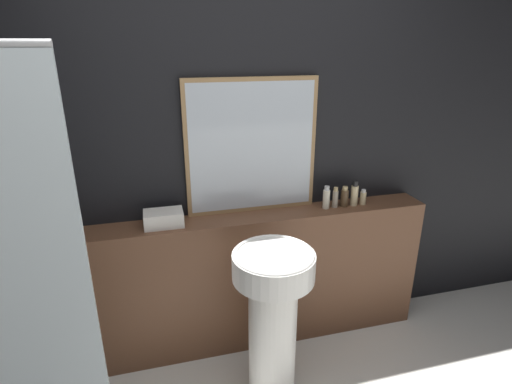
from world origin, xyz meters
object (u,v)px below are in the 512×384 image
(body_wash_bottle, at_px, (354,194))
(conditioner_bottle, at_px, (335,198))
(lotion_bottle, at_px, (344,197))
(hand_soap_bottle, at_px, (363,197))
(mirror, at_px, (252,147))
(towel_stack, at_px, (164,218))
(shampoo_bottle, at_px, (326,198))
(pedestal_sink, at_px, (273,313))

(body_wash_bottle, bearing_deg, conditioner_bottle, 180.00)
(conditioner_bottle, relative_size, body_wash_bottle, 0.83)
(lotion_bottle, relative_size, hand_soap_bottle, 1.32)
(conditioner_bottle, bearing_deg, lotion_bottle, 0.00)
(hand_soap_bottle, bearing_deg, body_wash_bottle, -180.00)
(mirror, distance_m, towel_stack, 0.68)
(mirror, height_order, shampoo_bottle, mirror)
(conditioner_bottle, bearing_deg, pedestal_sink, -140.02)
(shampoo_bottle, xyz_separation_m, hand_soap_bottle, (0.26, 0.00, -0.02))
(shampoo_bottle, bearing_deg, hand_soap_bottle, 0.00)
(mirror, bearing_deg, towel_stack, -170.39)
(pedestal_sink, xyz_separation_m, conditioner_bottle, (0.56, 0.47, 0.44))
(towel_stack, height_order, lotion_bottle, lotion_bottle)
(hand_soap_bottle, bearing_deg, towel_stack, 180.00)
(towel_stack, relative_size, conditioner_bottle, 1.65)
(pedestal_sink, relative_size, conditioner_bottle, 6.80)
(pedestal_sink, relative_size, lotion_bottle, 6.85)
(hand_soap_bottle, bearing_deg, shampoo_bottle, 180.00)
(mirror, distance_m, lotion_bottle, 0.70)
(conditioner_bottle, bearing_deg, shampoo_bottle, 180.00)
(mirror, relative_size, hand_soap_bottle, 8.03)
(pedestal_sink, height_order, lotion_bottle, lotion_bottle)
(shampoo_bottle, relative_size, body_wash_bottle, 0.92)
(conditioner_bottle, distance_m, hand_soap_bottle, 0.20)
(towel_stack, distance_m, lotion_bottle, 1.16)
(towel_stack, height_order, body_wash_bottle, body_wash_bottle)
(pedestal_sink, distance_m, hand_soap_bottle, 0.99)
(towel_stack, xyz_separation_m, conditioner_bottle, (1.09, 0.00, 0.02))
(mirror, bearing_deg, pedestal_sink, -92.98)
(towel_stack, relative_size, lotion_bottle, 1.66)
(conditioner_bottle, xyz_separation_m, body_wash_bottle, (0.14, -0.00, 0.01))
(conditioner_bottle, bearing_deg, towel_stack, 180.00)
(mirror, bearing_deg, conditioner_bottle, -10.05)
(pedestal_sink, height_order, mirror, mirror)
(pedestal_sink, distance_m, mirror, 0.97)
(lotion_bottle, relative_size, body_wash_bottle, 0.83)
(pedestal_sink, relative_size, towel_stack, 4.13)
(conditioner_bottle, xyz_separation_m, lotion_bottle, (0.07, 0.00, -0.00))
(towel_stack, relative_size, hand_soap_bottle, 2.20)
(mirror, bearing_deg, hand_soap_bottle, -7.33)
(towel_stack, distance_m, hand_soap_bottle, 1.29)
(conditioner_bottle, relative_size, lotion_bottle, 1.01)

